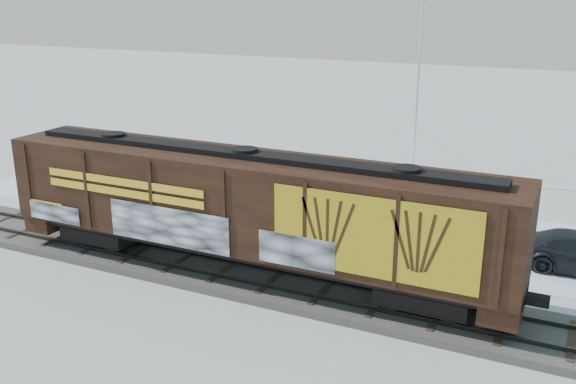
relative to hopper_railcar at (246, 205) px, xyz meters
The scene contains 7 objects.
ground 3.14m from the hopper_railcar, ahead, with size 500.00×500.00×0.00m, color white.
rail_track 3.00m from the hopper_railcar, ahead, with size 50.00×3.40×0.43m.
parking_strip 8.13m from the hopper_railcar, 81.74° to the left, with size 40.00×8.00×0.03m, color white.
hopper_railcar is the anchor object (origin of this frame).
flagpole 15.70m from the hopper_railcar, 81.87° to the left, with size 2.30×0.90×12.84m.
car_silver 12.50m from the hopper_railcar, 142.03° to the left, with size 2.01×5.00×1.70m, color #9FA1A6.
car_white 8.70m from the hopper_railcar, 89.84° to the left, with size 1.76×5.05×1.66m, color white.
Camera 1 is at (9.61, -18.96, 10.29)m, focal length 40.00 mm.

